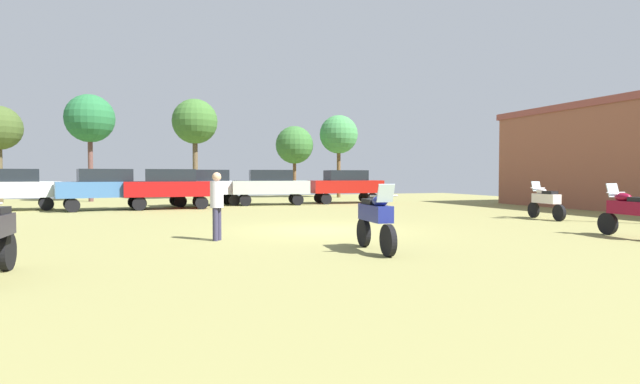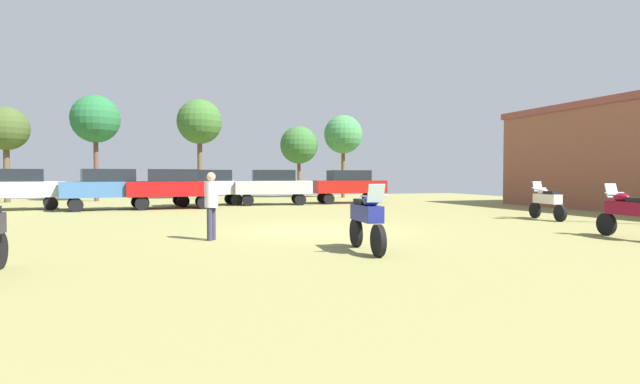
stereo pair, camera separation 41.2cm
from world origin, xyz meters
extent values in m
cube|color=olive|center=(0.00, 0.00, 0.01)|extent=(44.00, 52.00, 0.02)
cylinder|color=black|center=(9.45, 1.21, 0.33)|extent=(0.21, 0.63, 0.62)
cylinder|color=black|center=(9.22, -0.29, 0.33)|extent=(0.21, 0.63, 0.62)
cube|color=silver|center=(9.33, 0.46, 0.82)|extent=(0.55, 1.33, 0.36)
ellipsoid|color=silver|center=(9.38, 0.75, 1.10)|extent=(0.39, 0.52, 0.24)
cube|color=black|center=(9.30, 0.24, 1.06)|extent=(0.38, 0.60, 0.12)
cube|color=silver|center=(9.42, 1.06, 1.28)|extent=(0.38, 0.21, 0.39)
cylinder|color=#B7B7BC|center=(9.41, 0.97, 1.22)|extent=(0.62, 0.13, 0.04)
cylinder|color=black|center=(-0.44, -5.13, 0.36)|extent=(0.18, 0.68, 0.68)
cylinder|color=black|center=(-0.32, -3.67, 0.36)|extent=(0.18, 0.68, 0.68)
cube|color=navy|center=(-0.38, -4.40, 0.88)|extent=(0.47, 1.28, 0.36)
ellipsoid|color=navy|center=(-0.40, -4.68, 1.16)|extent=(0.36, 0.51, 0.24)
cube|color=black|center=(-0.36, -4.18, 1.12)|extent=(0.35, 0.58, 0.12)
cube|color=silver|center=(-0.43, -4.99, 1.34)|extent=(0.37, 0.18, 0.39)
cylinder|color=#B7B7BC|center=(-0.42, -4.90, 1.28)|extent=(0.62, 0.09, 0.04)
cylinder|color=black|center=(7.23, -3.91, 0.33)|extent=(0.18, 0.64, 0.63)
cube|color=maroon|center=(7.15, -4.71, 0.83)|extent=(0.50, 1.40, 0.36)
ellipsoid|color=maroon|center=(7.18, -4.41, 1.11)|extent=(0.37, 0.51, 0.24)
cube|color=black|center=(7.12, -4.95, 1.07)|extent=(0.36, 0.59, 0.12)
cube|color=silver|center=(7.21, -4.07, 1.29)|extent=(0.37, 0.19, 0.39)
cylinder|color=#B7B7BC|center=(7.20, -4.17, 1.23)|extent=(0.62, 0.10, 0.04)
cylinder|color=black|center=(0.08, 12.48, 0.34)|extent=(0.66, 0.31, 0.64)
cylinder|color=black|center=(0.29, 13.91, 0.34)|extent=(0.66, 0.31, 0.64)
cylinder|color=black|center=(2.97, 12.06, 0.34)|extent=(0.66, 0.31, 0.64)
cylinder|color=black|center=(3.18, 13.49, 0.34)|extent=(0.66, 0.31, 0.64)
cube|color=#ACB9B0|center=(1.63, 12.98, 1.03)|extent=(4.51, 2.40, 0.75)
cube|color=black|center=(1.63, 12.98, 1.71)|extent=(2.57, 1.91, 0.61)
cylinder|color=black|center=(-9.60, 12.29, 0.34)|extent=(0.67, 0.34, 0.64)
cylinder|color=black|center=(-9.88, 13.71, 0.34)|extent=(0.67, 0.34, 0.64)
cube|color=silver|center=(-11.17, 12.71, 1.03)|extent=(4.57, 2.62, 0.75)
cube|color=black|center=(-11.17, 12.71, 1.71)|extent=(2.63, 2.02, 0.61)
cylinder|color=black|center=(4.83, 12.45, 0.34)|extent=(0.65, 0.26, 0.64)
cylinder|color=black|center=(4.92, 13.89, 0.34)|extent=(0.65, 0.26, 0.64)
cylinder|color=black|center=(7.74, 12.26, 0.34)|extent=(0.65, 0.26, 0.64)
cylinder|color=black|center=(7.84, 13.70, 0.34)|extent=(0.65, 0.26, 0.64)
cube|color=#9C150F|center=(6.33, 13.07, 1.03)|extent=(4.41, 2.08, 0.75)
cube|color=black|center=(6.33, 13.07, 1.71)|extent=(2.46, 1.74, 0.61)
cylinder|color=black|center=(-3.38, 12.56, 0.34)|extent=(0.66, 0.29, 0.64)
cylinder|color=black|center=(-3.54, 13.99, 0.34)|extent=(0.66, 0.29, 0.64)
cylinder|color=black|center=(-0.47, 12.89, 0.34)|extent=(0.66, 0.29, 0.64)
cylinder|color=black|center=(-0.64, 14.32, 0.34)|extent=(0.66, 0.29, 0.64)
cube|color=#B0B7C0|center=(-2.01, 13.44, 1.03)|extent=(4.48, 2.28, 0.75)
cube|color=black|center=(-2.01, 13.44, 1.71)|extent=(2.53, 1.84, 0.61)
cylinder|color=black|center=(-5.40, 10.74, 0.34)|extent=(0.64, 0.22, 0.64)
cylinder|color=black|center=(-5.40, 12.18, 0.34)|extent=(0.64, 0.22, 0.64)
cylinder|color=black|center=(-2.48, 10.73, 0.34)|extent=(0.64, 0.22, 0.64)
cylinder|color=black|center=(-2.47, 12.17, 0.34)|extent=(0.64, 0.22, 0.64)
cube|color=#A01011|center=(-3.94, 11.45, 1.03)|extent=(4.30, 1.81, 0.75)
cube|color=black|center=(-3.94, 11.45, 1.71)|extent=(2.37, 1.59, 0.61)
cylinder|color=black|center=(-8.27, 10.60, 0.34)|extent=(0.67, 0.33, 0.64)
cylinder|color=black|center=(-8.53, 12.02, 0.34)|extent=(0.67, 0.33, 0.64)
cylinder|color=black|center=(-5.39, 11.13, 0.34)|extent=(0.67, 0.33, 0.64)
cylinder|color=black|center=(-5.65, 12.54, 0.34)|extent=(0.67, 0.33, 0.64)
cube|color=#376092|center=(-6.96, 11.57, 1.03)|extent=(4.55, 2.55, 0.75)
cube|color=black|center=(-6.96, 11.57, 1.71)|extent=(2.61, 1.99, 0.61)
cylinder|color=#2F2D45|center=(-3.48, -1.46, 0.45)|extent=(0.14, 0.14, 0.86)
cylinder|color=#2F2D45|center=(-3.38, -1.33, 0.45)|extent=(0.14, 0.14, 0.86)
cylinder|color=silver|center=(-3.43, -1.39, 1.22)|extent=(0.48, 0.48, 0.68)
sphere|color=tan|center=(-3.43, -1.39, 1.67)|extent=(0.23, 0.23, 0.23)
cylinder|color=brown|center=(8.91, 20.51, 2.11)|extent=(0.28, 0.28, 4.18)
sphere|color=#3C8044|center=(8.91, 20.51, 4.86)|extent=(2.93, 2.93, 2.93)
cylinder|color=brown|center=(-8.41, 20.57, 2.36)|extent=(0.30, 0.30, 4.68)
sphere|color=#236335|center=(-8.41, 20.57, 5.39)|extent=(3.09, 3.09, 3.09)
cylinder|color=brown|center=(-13.58, 20.95, 2.03)|extent=(0.36, 0.36, 4.02)
sphere|color=#3C5023|center=(-13.58, 20.95, 4.65)|extent=(2.72, 2.72, 2.72)
cylinder|color=brown|center=(5.65, 21.47, 1.71)|extent=(0.26, 0.26, 3.37)
sphere|color=#33652D|center=(5.65, 21.47, 4.04)|extent=(2.86, 2.86, 2.86)
cylinder|color=brown|center=(-1.74, 21.32, 2.42)|extent=(0.35, 0.35, 4.80)
sphere|color=#376329|center=(-1.74, 21.32, 5.53)|extent=(3.16, 3.16, 3.16)
camera|label=1|loc=(-5.21, -14.09, 1.71)|focal=27.30mm
camera|label=2|loc=(-4.82, -14.22, 1.71)|focal=27.30mm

